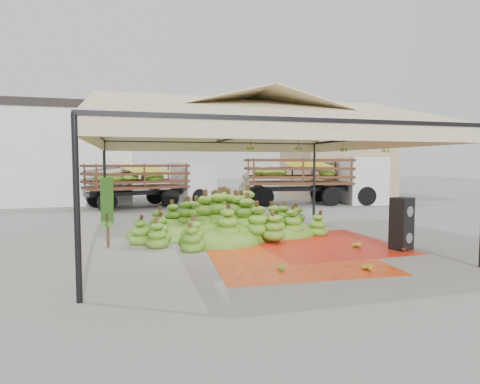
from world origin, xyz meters
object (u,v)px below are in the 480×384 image
object	(u,v)px
vendor	(245,194)
truck_left	(157,179)
banana_heap	(227,214)
truck_right	(320,175)
speaker_stack	(402,224)

from	to	relation	value
vendor	truck_left	size ratio (longest dim) A/B	0.27
banana_heap	truck_right	distance (m)	10.61
banana_heap	truck_right	world-z (taller)	truck_right
speaker_stack	vendor	xyz separation A→B (m)	(-1.96, 7.53, 0.23)
vendor	banana_heap	bearing A→B (deg)	43.03
speaker_stack	truck_right	world-z (taller)	truck_right
banana_heap	truck_right	bearing A→B (deg)	47.71
banana_heap	truck_left	distance (m)	9.23
truck_right	speaker_stack	bearing A→B (deg)	-96.18
speaker_stack	vendor	size ratio (longest dim) A/B	0.74
vendor	truck_right	world-z (taller)	truck_right
truck_left	banana_heap	bearing A→B (deg)	-99.35
banana_heap	speaker_stack	xyz separation A→B (m)	(3.79, -3.30, 0.02)
banana_heap	truck_right	size ratio (longest dim) A/B	0.79
banana_heap	vendor	xyz separation A→B (m)	(1.83, 4.23, 0.26)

